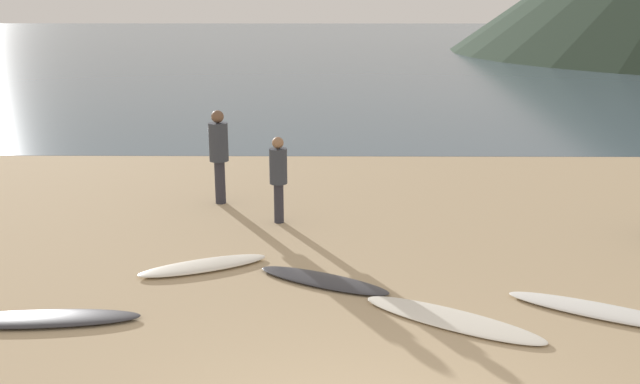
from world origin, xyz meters
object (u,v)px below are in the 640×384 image
at_px(surfboard_0, 38,319).
at_px(surfboard_1, 204,266).
at_px(person_2, 278,173).
at_px(surfboard_3, 452,319).
at_px(person_1, 219,149).
at_px(surfboard_4, 604,312).
at_px(surfboard_2, 323,280).

height_order(surfboard_0, surfboard_1, surfboard_1).
bearing_deg(surfboard_1, person_2, 41.51).
distance_m(surfboard_1, person_2, 2.56).
bearing_deg(surfboard_3, surfboard_0, -147.13).
distance_m(surfboard_0, surfboard_3, 5.12).
bearing_deg(person_2, surfboard_3, 89.14).
distance_m(surfboard_0, surfboard_1, 2.49).
bearing_deg(surfboard_3, person_1, 157.50).
height_order(person_1, person_2, person_1).
relative_size(surfboard_0, person_1, 1.38).
bearing_deg(surfboard_1, surfboard_4, -40.27).
distance_m(surfboard_2, surfboard_4, 3.70).
relative_size(surfboard_1, surfboard_3, 0.82).
bearing_deg(surfboard_0, surfboard_1, 41.30).
xyz_separation_m(surfboard_2, person_2, (-0.80, 2.72, 0.88)).
relative_size(surfboard_1, person_2, 1.25).
relative_size(surfboard_0, surfboard_4, 1.05).
xyz_separation_m(surfboard_3, person_2, (-2.40, 3.92, 0.89)).
bearing_deg(surfboard_1, surfboard_2, -40.90).
height_order(surfboard_0, person_2, person_2).
bearing_deg(person_2, surfboard_4, 107.33).
height_order(surfboard_0, surfboard_2, surfboard_0).
height_order(surfboard_2, person_1, person_1).
height_order(surfboard_4, person_1, person_1).
distance_m(surfboard_4, person_2, 5.79).
relative_size(surfboard_3, person_2, 1.52).
bearing_deg(surfboard_4, surfboard_2, -167.35).
relative_size(surfboard_3, person_1, 1.29).
xyz_separation_m(surfboard_2, person_1, (-2.02, 3.92, 1.04)).
bearing_deg(surfboard_2, person_2, 134.09).
xyz_separation_m(surfboard_3, surfboard_4, (1.97, 0.22, 0.01)).
bearing_deg(person_1, surfboard_3, -82.87).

